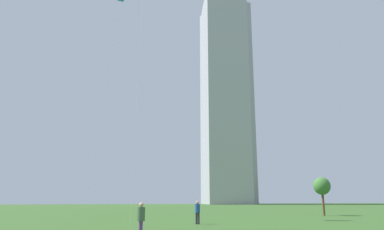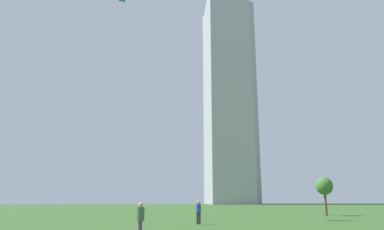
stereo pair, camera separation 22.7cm
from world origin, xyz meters
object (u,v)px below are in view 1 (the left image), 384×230
(person_standing_2, at_px, (198,211))
(park_tree_0, at_px, (322,186))
(distant_highrise_1, at_px, (226,101))
(distant_highrise_0, at_px, (224,95))
(person_standing_0, at_px, (141,218))

(person_standing_2, height_order, park_tree_0, park_tree_0)
(person_standing_2, xyz_separation_m, park_tree_0, (19.37, 10.13, 2.43))
(park_tree_0, distance_m, distant_highrise_1, 113.65)
(distant_highrise_0, relative_size, distant_highrise_1, 1.03)
(person_standing_0, relative_size, distant_highrise_0, 0.02)
(person_standing_2, distance_m, park_tree_0, 22.00)
(person_standing_0, bearing_deg, distant_highrise_0, -4.54)
(person_standing_2, height_order, distant_highrise_0, distant_highrise_0)
(distant_highrise_0, bearing_deg, distant_highrise_1, 71.40)
(park_tree_0, height_order, distant_highrise_1, distant_highrise_1)
(distant_highrise_1, bearing_deg, person_standing_2, -118.63)
(park_tree_0, xyz_separation_m, distant_highrise_0, (26.98, 97.63, 41.73))
(person_standing_0, height_order, park_tree_0, park_tree_0)
(park_tree_0, distance_m, distant_highrise_0, 109.55)
(person_standing_0, relative_size, distant_highrise_1, 0.02)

